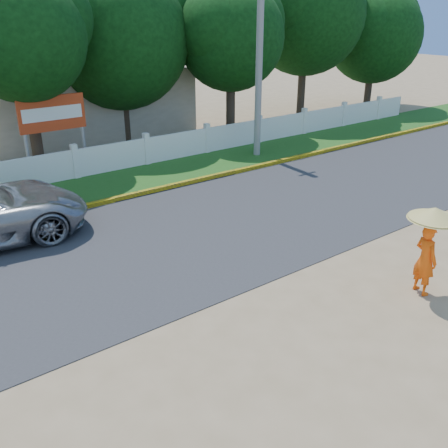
{
  "coord_description": "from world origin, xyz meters",
  "views": [
    {
      "loc": [
        -6.38,
        -6.46,
        5.89
      ],
      "look_at": [
        0.0,
        2.0,
        1.3
      ],
      "focal_mm": 40.0,
      "sensor_mm": 36.0,
      "label": 1
    }
  ],
  "objects": [
    {
      "name": "fence",
      "position": [
        0.0,
        11.2,
        0.55
      ],
      "size": [
        40.0,
        0.1,
        1.1
      ],
      "primitive_type": "cube",
      "color": "silver",
      "rests_on": "ground"
    },
    {
      "name": "road",
      "position": [
        0.0,
        4.5,
        0.01
      ],
      "size": [
        60.0,
        7.0,
        0.02
      ],
      "primitive_type": "cube",
      "color": "#38383A",
      "rests_on": "ground"
    },
    {
      "name": "tree_row",
      "position": [
        3.86,
        14.2,
        4.93
      ],
      "size": [
        40.8,
        7.75,
        8.82
      ],
      "color": "#473828",
      "rests_on": "ground"
    },
    {
      "name": "billboard",
      "position": [
        -0.26,
        12.3,
        2.14
      ],
      "size": [
        2.5,
        0.13,
        2.95
      ],
      "color": "gray",
      "rests_on": "ground"
    },
    {
      "name": "ground",
      "position": [
        0.0,
        0.0,
        0.0
      ],
      "size": [
        120.0,
        120.0,
        0.0
      ],
      "primitive_type": "plane",
      "color": "#9E8460",
      "rests_on": "ground"
    },
    {
      "name": "monk_with_parasol",
      "position": [
        3.05,
        -1.35,
        1.33
      ],
      "size": [
        1.12,
        1.12,
        2.04
      ],
      "color": "#FF550D",
      "rests_on": "ground"
    },
    {
      "name": "building_near",
      "position": [
        3.0,
        18.0,
        1.6
      ],
      "size": [
        10.0,
        6.0,
        3.2
      ],
      "primitive_type": "cube",
      "color": "#B7AD99",
      "rests_on": "ground"
    },
    {
      "name": "grass_verge",
      "position": [
        0.0,
        9.75,
        0.01
      ],
      "size": [
        60.0,
        3.5,
        0.03
      ],
      "primitive_type": "cube",
      "color": "#2D601E",
      "rests_on": "ground"
    },
    {
      "name": "curb",
      "position": [
        0.0,
        8.05,
        0.08
      ],
      "size": [
        40.0,
        0.18,
        0.16
      ],
      "primitive_type": "cube",
      "color": "yellow",
      "rests_on": "ground"
    },
    {
      "name": "utility_pole",
      "position": [
        7.5,
        9.58,
        3.56
      ],
      "size": [
        0.28,
        0.28,
        7.13
      ],
      "primitive_type": "cylinder",
      "color": "gray",
      "rests_on": "ground"
    }
  ]
}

